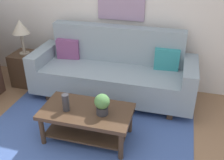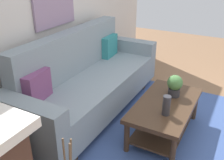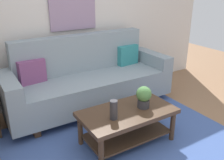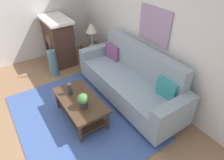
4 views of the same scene
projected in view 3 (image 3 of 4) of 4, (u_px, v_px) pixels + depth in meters
wall_back at (67, 14)px, 3.76m from camera, size 5.43×0.10×2.70m
area_rug at (125, 142)px, 2.98m from camera, size 2.66×2.14×0.01m
couch at (89, 80)px, 3.71m from camera, size 2.47×0.84×1.08m
throw_pillow_plum at (32, 72)px, 3.33m from camera, size 0.37×0.17×0.32m
throw_pillow_teal at (128, 55)px, 4.10m from camera, size 0.37×0.15×0.32m
coffee_table at (127, 119)px, 2.88m from camera, size 1.10×0.60×0.43m
tabletop_vase at (114, 110)px, 2.63m from camera, size 0.08×0.08×0.22m
potted_plant_tabletop at (144, 96)px, 2.87m from camera, size 0.18×0.18×0.26m
framed_painting at (73, 9)px, 3.71m from camera, size 0.74×0.03×0.62m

